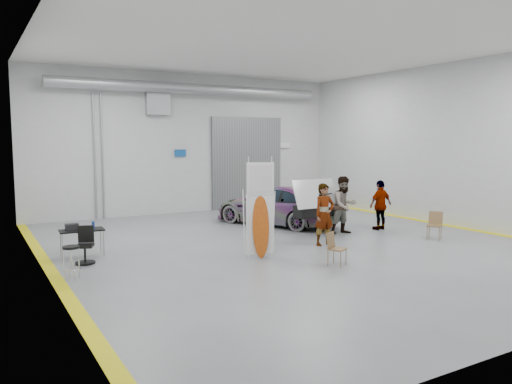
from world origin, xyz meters
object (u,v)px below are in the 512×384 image
person_b (344,205)px  work_table (79,230)px  shop_stool (72,263)px  office_chair (84,247)px  folding_chair_near (337,255)px  sedan_car (277,205)px  person_c (380,205)px  folding_chair_far (434,231)px  person_a (324,214)px  surfboard_display (263,217)px

person_b → work_table: person_b is taller
shop_stool → office_chair: office_chair is taller
folding_chair_near → work_table: work_table is taller
sedan_car → shop_stool: sedan_car is taller
person_c → folding_chair_far: 2.28m
person_c → office_chair: person_c is taller
person_c → person_a: bearing=13.3°
person_a → person_c: 3.51m
person_c → office_chair: size_ratio=1.85×
folding_chair_far → office_chair: size_ratio=0.93×
person_a → surfboard_display: surfboard_display is taller
office_chair → person_c: bearing=21.7°
sedan_car → work_table: 7.63m
surfboard_display → work_table: 5.03m
sedan_car → office_chair: bearing=-5.3°
shop_stool → work_table: work_table is taller
person_a → shop_stool: (-7.27, -0.05, -0.55)m
folding_chair_far → office_chair: bearing=-134.1°
folding_chair_near → person_b: bearing=20.8°
folding_chair_far → office_chair: (-10.26, 2.43, 0.14)m
person_a → surfboard_display: size_ratio=0.69×
person_b → work_table: bearing=174.9°
surfboard_display → folding_chair_far: (5.94, -0.70, -0.83)m
person_a → office_chair: (-6.72, 1.33, -0.52)m
sedan_car → shop_stool: 8.97m
person_c → folding_chair_far: (0.20, -2.19, -0.60)m
person_a → work_table: size_ratio=1.58×
person_c → folding_chair_far: bearing=90.5°
person_b → folding_chair_far: person_b is taller
work_table → surfboard_display: bearing=-31.7°
sedan_car → person_b: size_ratio=2.51×
surfboard_display → shop_stool: (-4.88, 0.35, -0.72)m
person_a → person_b: bearing=33.8°
surfboard_display → folding_chair_far: surfboard_display is taller
surfboard_display → folding_chair_far: 6.04m
person_a → person_c: person_a is taller
sedan_car → surfboard_display: (-3.18, -4.27, 0.40)m
sedan_car → work_table: (-7.45, -1.63, 0.02)m
surfboard_display → shop_stool: bearing=-166.9°
surfboard_display → office_chair: 4.71m
work_table → office_chair: (-0.06, -0.91, -0.31)m
folding_chair_near → work_table: size_ratio=0.70×
person_b → shop_stool: size_ratio=2.53×
person_b → surfboard_display: surfboard_display is taller
person_c → folding_chair_near: bearing=30.2°
surfboard_display → office_chair: surfboard_display is taller
folding_chair_near → work_table: bearing=114.6°
person_a → folding_chair_far: size_ratio=2.11×
work_table → folding_chair_far: bearing=-18.1°
work_table → person_b: bearing=-7.7°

